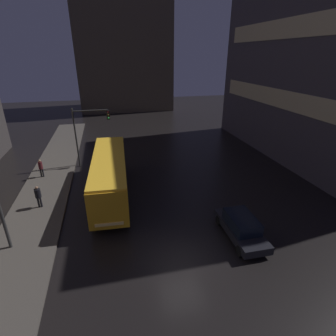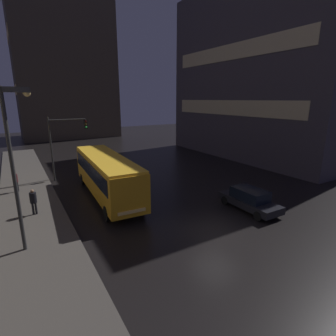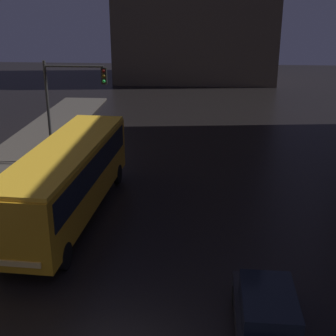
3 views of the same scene
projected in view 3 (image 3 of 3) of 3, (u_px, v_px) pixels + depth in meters
bus_near at (68, 174)px, 20.33m from camera, size 3.13×11.30×3.30m
car_taxi at (267, 317)px, 13.19m from camera, size 1.88×4.53×1.53m
traffic_light_main at (68, 95)px, 26.13m from camera, size 3.54×0.35×6.00m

